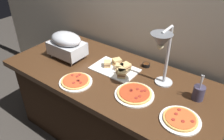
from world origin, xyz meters
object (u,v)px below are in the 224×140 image
(chafing_dish, at_px, (67,44))
(sauce_cup_near, at_px, (146,65))
(pizza_plate_raised_stand, at_px, (134,94))
(utensil_holder, at_px, (199,93))
(pizza_plate_front, at_px, (76,81))
(heat_lamp, at_px, (162,46))
(pizza_plate_center, at_px, (180,119))
(sandwich_platter, at_px, (117,68))

(chafing_dish, distance_m, sauce_cup_near, 0.75)
(pizza_plate_raised_stand, relative_size, utensil_holder, 1.32)
(pizza_plate_raised_stand, bearing_deg, pizza_plate_front, -162.70)
(heat_lamp, distance_m, pizza_plate_center, 0.50)
(chafing_dish, distance_m, heat_lamp, 0.94)
(heat_lamp, height_order, pizza_plate_raised_stand, heat_lamp)
(pizza_plate_front, distance_m, sauce_cup_near, 0.65)
(chafing_dish, xyz_separation_m, heat_lamp, (0.91, 0.04, 0.24))
(chafing_dish, height_order, heat_lamp, heat_lamp)
(chafing_dish, height_order, pizza_plate_center, chafing_dish)
(heat_lamp, height_order, utensil_holder, heat_lamp)
(sandwich_platter, bearing_deg, pizza_plate_front, -115.04)
(chafing_dish, xyz_separation_m, utensil_holder, (1.20, 0.13, -0.09))
(pizza_plate_front, xyz_separation_m, pizza_plate_raised_stand, (0.46, 0.14, -0.00))
(pizza_plate_front, height_order, pizza_plate_raised_stand, same)
(pizza_plate_center, relative_size, sauce_cup_near, 3.96)
(heat_lamp, bearing_deg, pizza_plate_front, -152.75)
(pizza_plate_front, relative_size, pizza_plate_raised_stand, 0.90)
(pizza_plate_raised_stand, bearing_deg, chafing_dish, 172.45)
(chafing_dish, height_order, sauce_cup_near, chafing_dish)
(pizza_plate_front, distance_m, pizza_plate_center, 0.85)
(chafing_dish, distance_m, pizza_plate_raised_stand, 0.82)
(sauce_cup_near, bearing_deg, chafing_dish, -156.14)
(heat_lamp, height_order, sandwich_platter, heat_lamp)
(sandwich_platter, distance_m, utensil_holder, 0.70)
(heat_lamp, xyz_separation_m, pizza_plate_center, (0.27, -0.20, -0.37))
(pizza_plate_front, distance_m, sandwich_platter, 0.38)
(utensil_holder, bearing_deg, pizza_plate_raised_stand, -149.09)
(pizza_plate_raised_stand, bearing_deg, heat_lamp, 54.51)
(heat_lamp, relative_size, pizza_plate_front, 1.85)
(chafing_dish, relative_size, sandwich_platter, 0.83)
(chafing_dish, relative_size, heat_lamp, 0.67)
(chafing_dish, distance_m, pizza_plate_front, 0.44)
(sandwich_platter, bearing_deg, chafing_dish, -169.15)
(sandwich_platter, xyz_separation_m, utensil_holder, (0.69, 0.03, 0.04))
(heat_lamp, bearing_deg, sauce_cup_near, 132.09)
(pizza_plate_center, bearing_deg, sandwich_platter, 159.69)
(pizza_plate_front, bearing_deg, chafing_dish, 143.70)
(chafing_dish, bearing_deg, heat_lamp, 2.66)
(chafing_dish, relative_size, pizza_plate_front, 1.24)
(sauce_cup_near, bearing_deg, pizza_plate_center, -42.02)
(pizza_plate_raised_stand, xyz_separation_m, sauce_cup_near, (-0.13, 0.41, 0.00))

